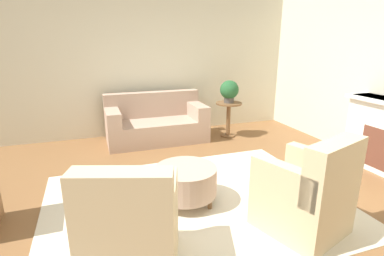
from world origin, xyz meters
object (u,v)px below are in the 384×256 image
object	(u,v)px
armchair_right	(307,195)
armchair_left	(131,230)
couch	(156,124)
ottoman_table	(186,181)
potted_plant_on_side_table	(229,90)
side_table	(228,114)

from	to	relation	value
armchair_right	armchair_left	bearing A→B (deg)	180.00
couch	ottoman_table	world-z (taller)	couch
armchair_left	potted_plant_on_side_table	bearing A→B (deg)	52.64
couch	potted_plant_on_side_table	size ratio (longest dim) A/B	4.24
armchair_left	armchair_right	bearing A→B (deg)	0.00
couch	potted_plant_on_side_table	world-z (taller)	potted_plant_on_side_table
side_table	potted_plant_on_side_table	size ratio (longest dim) A/B	1.58
couch	potted_plant_on_side_table	xyz separation A→B (m)	(1.39, -0.23, 0.59)
armchair_left	ottoman_table	size ratio (longest dim) A/B	1.39
armchair_right	ottoman_table	world-z (taller)	armchair_right
ottoman_table	armchair_right	bearing A→B (deg)	-43.23
armchair_left	potted_plant_on_side_table	size ratio (longest dim) A/B	2.32
armchair_left	armchair_right	size ratio (longest dim) A/B	1.00
couch	armchair_left	bearing A→B (deg)	-105.83
armchair_left	side_table	distance (m)	3.80
potted_plant_on_side_table	ottoman_table	bearing A→B (deg)	-126.29
side_table	couch	bearing A→B (deg)	170.55
potted_plant_on_side_table	armchair_right	bearing A→B (deg)	-101.66
potted_plant_on_side_table	side_table	bearing A→B (deg)	0.00
armchair_right	potted_plant_on_side_table	bearing A→B (deg)	78.34
couch	side_table	size ratio (longest dim) A/B	2.68
ottoman_table	potted_plant_on_side_table	world-z (taller)	potted_plant_on_side_table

